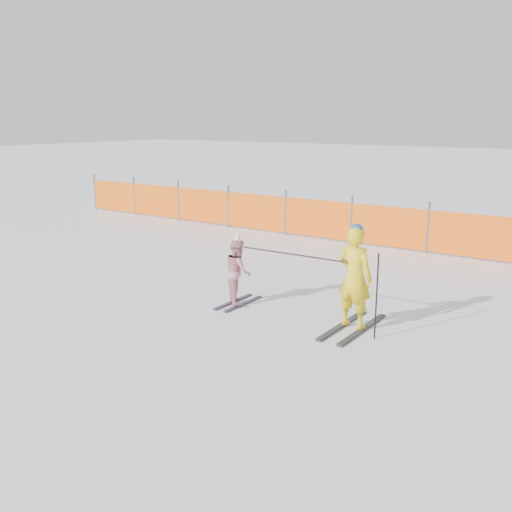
{
  "coord_description": "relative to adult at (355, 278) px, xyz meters",
  "views": [
    {
      "loc": [
        5.11,
        -6.79,
        3.14
      ],
      "look_at": [
        0.0,
        0.5,
        1.0
      ],
      "focal_mm": 40.0,
      "sensor_mm": 36.0,
      "label": 1
    }
  ],
  "objects": [
    {
      "name": "ski_poles",
      "position": [
        -0.47,
        -0.09,
        0.06
      ],
      "size": [
        2.51,
        0.22,
        1.3
      ],
      "color": "black",
      "rests_on": "ground"
    },
    {
      "name": "ground",
      "position": [
        -1.57,
        -0.85,
        -0.81
      ],
      "size": [
        120.0,
        120.0,
        0.0
      ],
      "primitive_type": "plane",
      "color": "white",
      "rests_on": "ground"
    },
    {
      "name": "adult",
      "position": [
        0.0,
        0.0,
        0.0
      ],
      "size": [
        0.6,
        1.58,
        1.64
      ],
      "color": "black",
      "rests_on": "ground"
    },
    {
      "name": "safety_fence",
      "position": [
        -5.15,
        5.64,
        -0.26
      ],
      "size": [
        15.38,
        0.06,
        1.25
      ],
      "color": "#595960",
      "rests_on": "ground"
    },
    {
      "name": "child",
      "position": [
        -2.17,
        -0.05,
        -0.21
      ],
      "size": [
        0.69,
        1.05,
        1.31
      ],
      "color": "black",
      "rests_on": "ground"
    }
  ]
}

